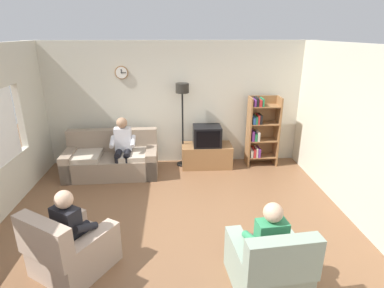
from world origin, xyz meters
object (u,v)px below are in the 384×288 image
(tv_stand, at_px, (206,155))
(bookshelf, at_px, (260,130))
(tv, at_px, (207,136))
(armchair_near_window, at_px, (71,250))
(armchair_near_bookshelf, at_px, (268,266))
(person_on_couch, at_px, (123,144))
(couch, at_px, (112,160))
(floor_lamp, at_px, (182,102))
(person_in_left_armchair, at_px, (74,225))
(person_in_right_armchair, at_px, (267,239))

(tv_stand, distance_m, bookshelf, 1.32)
(tv, relative_size, armchair_near_window, 0.51)
(armchair_near_bookshelf, height_order, person_on_couch, person_on_couch)
(couch, distance_m, tv, 2.10)
(couch, bearing_deg, armchair_near_window, -89.57)
(tv_stand, distance_m, tv, 0.47)
(tv_stand, relative_size, armchair_near_window, 0.94)
(couch, distance_m, armchair_near_bookshelf, 4.04)
(tv, relative_size, floor_lamp, 0.32)
(armchair_near_window, xyz_separation_m, person_on_couch, (0.25, 2.73, 0.41))
(tv, xyz_separation_m, person_in_left_armchair, (-1.97, -3.04, -0.12))
(person_on_couch, distance_m, person_in_right_armchair, 3.72)
(tv_stand, height_order, armchair_near_bookshelf, armchair_near_bookshelf)
(person_in_left_armchair, bearing_deg, armchair_near_window, -122.70)
(couch, distance_m, tv_stand, 2.06)
(bookshelf, bearing_deg, couch, -173.48)
(couch, distance_m, person_in_right_armchair, 3.98)
(armchair_near_bookshelf, bearing_deg, bookshelf, 76.92)
(person_in_left_armchair, height_order, person_in_right_armchair, same)
(armchair_near_bookshelf, relative_size, person_in_left_armchair, 0.85)
(tv_stand, relative_size, person_on_couch, 0.89)
(armchair_near_window, bearing_deg, bookshelf, 44.99)
(couch, height_order, tv_stand, couch)
(bookshelf, relative_size, armchair_near_window, 1.32)
(person_on_couch, bearing_deg, armchair_near_bookshelf, -56.05)
(tv, xyz_separation_m, person_in_right_armchair, (0.35, -3.44, -0.12))
(tv_stand, distance_m, person_in_right_armchair, 3.50)
(armchair_near_window, xyz_separation_m, person_in_left_armchair, (0.05, 0.08, 0.32))
(tv_stand, xyz_separation_m, armchair_near_bookshelf, (0.36, -3.56, 0.04))
(tv_stand, distance_m, armchair_near_bookshelf, 3.58)
(armchair_near_window, distance_m, person_in_left_armchair, 0.33)
(tv, height_order, person_on_couch, person_on_couch)
(couch, height_order, person_on_couch, person_on_couch)
(floor_lamp, bearing_deg, bookshelf, -0.90)
(floor_lamp, relative_size, person_in_right_armchair, 1.65)
(couch, height_order, person_in_left_armchair, person_in_left_armchair)
(floor_lamp, bearing_deg, tv, -13.20)
(couch, relative_size, floor_lamp, 1.04)
(couch, height_order, armchair_near_window, same)
(armchair_near_window, bearing_deg, person_on_couch, 84.72)
(armchair_near_window, bearing_deg, person_in_right_armchair, -7.86)
(couch, xyz_separation_m, floor_lamp, (1.51, 0.40, 1.14))
(armchair_near_window, bearing_deg, person_in_left_armchair, 57.30)
(floor_lamp, bearing_deg, couch, -165.27)
(tv, relative_size, person_on_couch, 0.48)
(couch, bearing_deg, tv_stand, 8.33)
(person_on_couch, bearing_deg, person_in_left_armchair, -94.40)
(person_in_right_armchair, bearing_deg, armchair_near_bookshelf, -84.28)
(tv_stand, bearing_deg, person_in_right_armchair, -84.28)
(tv, relative_size, bookshelf, 0.39)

